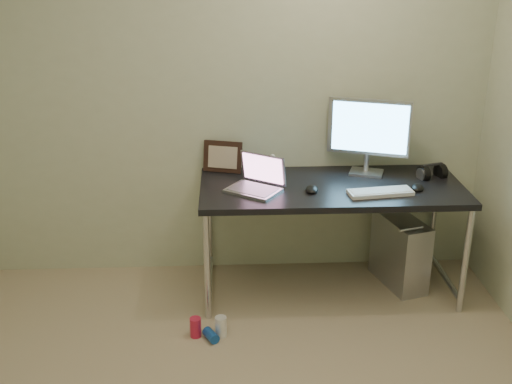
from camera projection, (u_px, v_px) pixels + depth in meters
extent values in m
cube|color=beige|center=(225.00, 96.00, 4.21)|extent=(3.50, 0.02, 2.50)
cube|color=black|center=(332.00, 188.00, 4.09)|extent=(1.67, 0.73, 0.04)
cylinder|color=silver|center=(207.00, 267.00, 3.89)|extent=(0.04, 0.04, 0.71)
cylinder|color=silver|center=(209.00, 223.00, 4.49)|extent=(0.04, 0.04, 0.71)
cylinder|color=silver|center=(465.00, 261.00, 3.96)|extent=(0.04, 0.04, 0.71)
cylinder|color=silver|center=(433.00, 219.00, 4.56)|extent=(0.04, 0.04, 0.71)
cylinder|color=silver|center=(209.00, 280.00, 4.29)|extent=(0.04, 0.65, 0.04)
cylinder|color=silver|center=(444.00, 275.00, 4.36)|extent=(0.04, 0.65, 0.04)
cube|color=#A4A4A8|center=(400.00, 251.00, 4.34)|extent=(0.32, 0.50, 0.48)
cylinder|color=silver|center=(411.00, 229.00, 4.07)|extent=(0.17, 0.07, 0.02)
cylinder|color=silver|center=(396.00, 205.00, 4.42)|extent=(0.17, 0.07, 0.02)
cylinder|color=black|center=(385.00, 214.00, 4.52)|extent=(0.01, 0.16, 0.69)
cylinder|color=black|center=(398.00, 218.00, 4.51)|extent=(0.02, 0.11, 0.71)
cylinder|color=#D02147|center=(196.00, 327.00, 3.81)|extent=(0.09, 0.09, 0.12)
cylinder|color=white|center=(221.00, 327.00, 3.81)|extent=(0.09, 0.09, 0.13)
cylinder|color=#1750AF|center=(211.00, 335.00, 3.78)|extent=(0.11, 0.13, 0.06)
cube|color=silver|center=(253.00, 190.00, 3.97)|extent=(0.38, 0.36, 0.02)
cube|color=gray|center=(253.00, 189.00, 3.97)|extent=(0.33, 0.31, 0.00)
cube|color=#9B9AA2|center=(263.00, 168.00, 4.03)|extent=(0.28, 0.21, 0.20)
cube|color=#8C5875|center=(263.00, 169.00, 4.02)|extent=(0.25, 0.18, 0.17)
cube|color=silver|center=(366.00, 172.00, 4.28)|extent=(0.25, 0.22, 0.02)
cylinder|color=silver|center=(366.00, 162.00, 4.27)|extent=(0.04, 0.04, 0.12)
cube|color=silver|center=(369.00, 127.00, 4.17)|extent=(0.52, 0.21, 0.37)
cube|color=#6AC3FD|center=(370.00, 128.00, 4.15)|extent=(0.46, 0.17, 0.32)
cube|color=white|center=(380.00, 192.00, 3.93)|extent=(0.41, 0.18, 0.02)
ellipsoid|color=black|center=(418.00, 186.00, 4.00)|extent=(0.11, 0.14, 0.04)
ellipsoid|color=black|center=(312.00, 188.00, 3.97)|extent=(0.09, 0.13, 0.04)
cylinder|color=black|center=(422.00, 173.00, 4.20)|extent=(0.07, 0.12, 0.11)
cylinder|color=black|center=(442.00, 173.00, 4.20)|extent=(0.07, 0.12, 0.11)
cube|color=black|center=(433.00, 165.00, 4.18)|extent=(0.14, 0.06, 0.01)
cube|color=black|center=(223.00, 157.00, 4.28)|extent=(0.27, 0.14, 0.21)
cylinder|color=silver|center=(272.00, 165.00, 4.31)|extent=(0.01, 0.01, 0.09)
cylinder|color=white|center=(272.00, 157.00, 4.29)|extent=(0.04, 0.04, 0.04)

